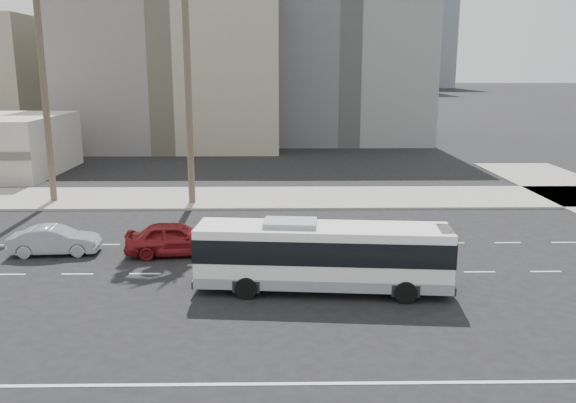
{
  "coord_description": "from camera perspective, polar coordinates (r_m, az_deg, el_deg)",
  "views": [
    {
      "loc": [
        -0.01,
        -25.01,
        8.95
      ],
      "look_at": [
        0.44,
        4.0,
        2.39
      ],
      "focal_mm": 36.81,
      "sensor_mm": 36.0,
      "label": 1
    }
  ],
  "objects": [
    {
      "name": "city_bus",
      "position": [
        24.14,
        3.36,
        -5.12
      ],
      "size": [
        10.45,
        3.21,
        2.95
      ],
      "rotation": [
        0.0,
        0.0,
        -0.09
      ],
      "color": "white",
      "rests_on": "ground"
    },
    {
      "name": "car_a",
      "position": [
        29.41,
        -10.79,
        -3.52
      ],
      "size": [
        2.36,
        4.99,
        1.65
      ],
      "primitive_type": "imported",
      "rotation": [
        0.0,
        0.0,
        1.66
      ],
      "color": "maroon",
      "rests_on": "ground"
    },
    {
      "name": "midrise_gray_center",
      "position": [
        77.53,
        5.23,
        15.69
      ],
      "size": [
        20.0,
        20.0,
        26.0
      ],
      "primitive_type": "cube",
      "color": "slate",
      "rests_on": "ground"
    },
    {
      "name": "ground",
      "position": [
        26.56,
        -0.82,
        -6.95
      ],
      "size": [
        700.0,
        700.0,
        0.0
      ],
      "primitive_type": "plane",
      "color": "black",
      "rests_on": "ground"
    },
    {
      "name": "sidewalk_north",
      "position": [
        41.47,
        -0.86,
        0.39
      ],
      "size": [
        120.0,
        7.0,
        0.15
      ],
      "primitive_type": "cube",
      "color": "gray",
      "rests_on": "ground"
    },
    {
      "name": "midrise_beige_west",
      "position": [
        71.03,
        -10.88,
        12.57
      ],
      "size": [
        24.0,
        18.0,
        18.0
      ],
      "primitive_type": "cube",
      "color": "gray",
      "rests_on": "ground"
    },
    {
      "name": "car_b",
      "position": [
        31.19,
        -21.59,
        -3.51
      ],
      "size": [
        1.81,
        4.35,
        1.4
      ],
      "primitive_type": "imported",
      "rotation": [
        0.0,
        0.0,
        1.65
      ],
      "color": "#999CA6",
      "rests_on": "ground"
    },
    {
      "name": "highrise_far",
      "position": [
        294.24,
        13.43,
        16.52
      ],
      "size": [
        22.0,
        22.0,
        60.0
      ],
      "primitive_type": "cube",
      "color": "slate",
      "rests_on": "ground"
    },
    {
      "name": "highrise_right",
      "position": [
        260.26,
        9.55,
        18.33
      ],
      "size": [
        26.0,
        26.0,
        70.0
      ],
      "primitive_type": "cube",
      "color": "slate",
      "rests_on": "ground"
    }
  ]
}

